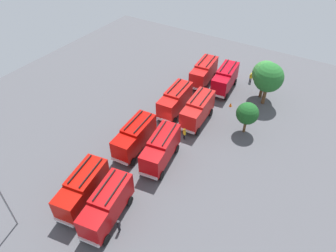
{
  "coord_description": "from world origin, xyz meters",
  "views": [
    {
      "loc": [
        27.15,
        16.76,
        27.99
      ],
      "look_at": [
        0.0,
        0.0,
        1.4
      ],
      "focal_mm": 32.7,
      "sensor_mm": 36.0,
      "label": 1
    }
  ],
  "objects_px": {
    "fire_truck_4": "(225,78)",
    "tree_1": "(269,78)",
    "traffic_cone_0": "(231,105)",
    "lamppost": "(5,201)",
    "fire_truck_0": "(204,72)",
    "fire_truck_6": "(161,148)",
    "fire_truck_7": "(107,205)",
    "tree_2": "(247,114)",
    "fire_truck_1": "(175,100)",
    "tree_0": "(265,74)",
    "fire_truck_5": "(198,109)",
    "fire_truck_3": "(83,188)",
    "fire_truck_2": "(135,136)",
    "firefighter_2": "(119,226)",
    "firefighter_0": "(251,77)",
    "firefighter_1": "(184,133)"
  },
  "relations": [
    {
      "from": "fire_truck_1",
      "to": "lamppost",
      "type": "bearing_deg",
      "value": -12.85
    },
    {
      "from": "fire_truck_1",
      "to": "firefighter_2",
      "type": "bearing_deg",
      "value": 11.53
    },
    {
      "from": "fire_truck_0",
      "to": "fire_truck_7",
      "type": "distance_m",
      "value": 29.27
    },
    {
      "from": "fire_truck_6",
      "to": "tree_2",
      "type": "bearing_deg",
      "value": 139.08
    },
    {
      "from": "fire_truck_6",
      "to": "firefighter_0",
      "type": "xyz_separation_m",
      "value": [
        -23.78,
        2.98,
        -1.17
      ]
    },
    {
      "from": "fire_truck_2",
      "to": "firefighter_2",
      "type": "bearing_deg",
      "value": 24.1
    },
    {
      "from": "fire_truck_3",
      "to": "tree_2",
      "type": "bearing_deg",
      "value": 142.57
    },
    {
      "from": "traffic_cone_0",
      "to": "lamppost",
      "type": "height_order",
      "value": "lamppost"
    },
    {
      "from": "firefighter_0",
      "to": "traffic_cone_0",
      "type": "distance_m",
      "value": 8.37
    },
    {
      "from": "fire_truck_1",
      "to": "tree_2",
      "type": "xyz_separation_m",
      "value": [
        -1.12,
        10.53,
        1.01
      ]
    },
    {
      "from": "fire_truck_6",
      "to": "firefighter_1",
      "type": "relative_size",
      "value": 4.28
    },
    {
      "from": "firefighter_0",
      "to": "fire_truck_5",
      "type": "bearing_deg",
      "value": -4.44
    },
    {
      "from": "fire_truck_2",
      "to": "lamppost",
      "type": "relative_size",
      "value": 1.15
    },
    {
      "from": "fire_truck_5",
      "to": "traffic_cone_0",
      "type": "bearing_deg",
      "value": 151.96
    },
    {
      "from": "fire_truck_4",
      "to": "tree_1",
      "type": "height_order",
      "value": "tree_1"
    },
    {
      "from": "fire_truck_6",
      "to": "tree_2",
      "type": "relative_size",
      "value": 1.59
    },
    {
      "from": "traffic_cone_0",
      "to": "fire_truck_7",
      "type": "bearing_deg",
      "value": -6.97
    },
    {
      "from": "fire_truck_1",
      "to": "firefighter_1",
      "type": "bearing_deg",
      "value": 38.76
    },
    {
      "from": "fire_truck_0",
      "to": "tree_0",
      "type": "height_order",
      "value": "tree_0"
    },
    {
      "from": "fire_truck_7",
      "to": "tree_2",
      "type": "bearing_deg",
      "value": 151.74
    },
    {
      "from": "lamppost",
      "to": "fire_truck_7",
      "type": "bearing_deg",
      "value": 126.46
    },
    {
      "from": "tree_1",
      "to": "tree_2",
      "type": "xyz_separation_m",
      "value": [
        8.08,
        -0.03,
        -1.42
      ]
    },
    {
      "from": "fire_truck_5",
      "to": "firefighter_2",
      "type": "xyz_separation_m",
      "value": [
        19.83,
        1.55,
        -1.21
      ]
    },
    {
      "from": "firefighter_0",
      "to": "traffic_cone_0",
      "type": "xyz_separation_m",
      "value": [
        8.34,
        -0.1,
        -0.66
      ]
    },
    {
      "from": "fire_truck_0",
      "to": "fire_truck_6",
      "type": "xyz_separation_m",
      "value": [
        19.31,
        3.83,
        0.0
      ]
    },
    {
      "from": "firefighter_0",
      "to": "firefighter_1",
      "type": "xyz_separation_m",
      "value": [
        18.64,
        -2.54,
        0.0
      ]
    },
    {
      "from": "fire_truck_4",
      "to": "fire_truck_6",
      "type": "bearing_deg",
      "value": -5.63
    },
    {
      "from": "firefighter_1",
      "to": "fire_truck_1",
      "type": "bearing_deg",
      "value": 80.89
    },
    {
      "from": "firefighter_1",
      "to": "fire_truck_4",
      "type": "bearing_deg",
      "value": 40.08
    },
    {
      "from": "tree_0",
      "to": "fire_truck_3",
      "type": "bearing_deg",
      "value": -17.99
    },
    {
      "from": "fire_truck_0",
      "to": "fire_truck_1",
      "type": "distance_m",
      "value": 9.61
    },
    {
      "from": "fire_truck_2",
      "to": "fire_truck_7",
      "type": "height_order",
      "value": "same"
    },
    {
      "from": "firefighter_2",
      "to": "fire_truck_3",
      "type": "bearing_deg",
      "value": -29.73
    },
    {
      "from": "fire_truck_0",
      "to": "fire_truck_3",
      "type": "bearing_deg",
      "value": -4.98
    },
    {
      "from": "fire_truck_2",
      "to": "tree_1",
      "type": "bearing_deg",
      "value": 145.61
    },
    {
      "from": "fire_truck_1",
      "to": "tree_0",
      "type": "distance_m",
      "value": 14.57
    },
    {
      "from": "firefighter_1",
      "to": "fire_truck_0",
      "type": "bearing_deg",
      "value": 55.3
    },
    {
      "from": "fire_truck_6",
      "to": "tree_0",
      "type": "xyz_separation_m",
      "value": [
        -20.43,
        5.92,
        2.02
      ]
    },
    {
      "from": "firefighter_0",
      "to": "firefighter_2",
      "type": "distance_m",
      "value": 34.24
    },
    {
      "from": "fire_truck_1",
      "to": "fire_truck_2",
      "type": "relative_size",
      "value": 1.0
    },
    {
      "from": "firefighter_0",
      "to": "fire_truck_3",
      "type": "bearing_deg",
      "value": -4.91
    },
    {
      "from": "fire_truck_4",
      "to": "fire_truck_5",
      "type": "bearing_deg",
      "value": -4.81
    },
    {
      "from": "fire_truck_5",
      "to": "tree_2",
      "type": "relative_size",
      "value": 1.56
    },
    {
      "from": "fire_truck_4",
      "to": "fire_truck_7",
      "type": "relative_size",
      "value": 0.99
    },
    {
      "from": "fire_truck_0",
      "to": "fire_truck_6",
      "type": "bearing_deg",
      "value": 6.16
    },
    {
      "from": "fire_truck_3",
      "to": "fire_truck_5",
      "type": "height_order",
      "value": "same"
    },
    {
      "from": "traffic_cone_0",
      "to": "fire_truck_2",
      "type": "bearing_deg",
      "value": -24.19
    },
    {
      "from": "fire_truck_4",
      "to": "lamppost",
      "type": "distance_m",
      "value": 35.53
    },
    {
      "from": "firefighter_1",
      "to": "tree_2",
      "type": "height_order",
      "value": "tree_2"
    },
    {
      "from": "fire_truck_0",
      "to": "firefighter_1",
      "type": "xyz_separation_m",
      "value": [
        14.18,
        4.27,
        -1.17
      ]
    }
  ]
}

